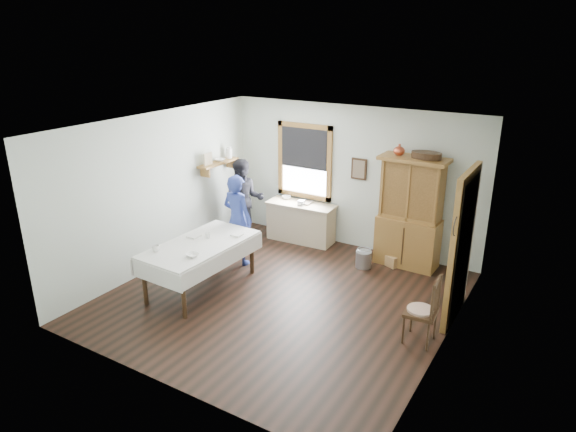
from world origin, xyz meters
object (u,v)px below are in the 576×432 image
Objects in this scene: dining_table at (201,266)px; pail at (364,259)px; woman_blue at (238,223)px; figure_dark at (244,203)px; spindle_chair at (421,309)px; wicker_basket at (391,259)px; china_hutch at (410,213)px; work_counter at (301,222)px.

pail is (1.94, 2.08, -0.24)m from dining_table.
woman_blue is 1.08m from figure_dark.
spindle_chair is (3.49, 0.33, 0.09)m from dining_table.
figure_dark reaches higher than wicker_basket.
china_hutch is 1.00× the size of dining_table.
spindle_chair is 3.24× the size of pail.
figure_dark is (-0.99, -0.53, 0.37)m from work_counter.
figure_dark is (-4.10, 1.71, 0.28)m from spindle_chair.
figure_dark is at bearing -154.91° from work_counter.
dining_table is 5.76× the size of wicker_basket.
figure_dark reaches higher than spindle_chair.
pail is at bearing 46.94° from dining_table.
spindle_chair is at bearing -38.71° from work_counter.
china_hutch is at bearing 45.29° from dining_table.
dining_table is at bearing -101.43° from work_counter.
china_hutch is (2.17, 0.01, 0.59)m from work_counter.
wicker_basket is (-0.22, -0.15, -0.88)m from china_hutch.
figure_dark is at bearing 106.54° from dining_table.
pail is at bearing -138.16° from wicker_basket.
woman_blue reaches higher than wicker_basket.
wicker_basket is 0.22× the size of woman_blue.
china_hutch is at bearing -25.17° from figure_dark.
pail is 0.20× the size of figure_dark.
work_counter is 1.98m from wicker_basket.
wicker_basket is (2.33, 2.43, -0.29)m from dining_table.
work_counter is 1.65m from pail.
china_hutch is 1.14m from pail.
china_hutch is 0.92m from wicker_basket.
woman_blue is (-2.01, -0.97, 0.61)m from pail.
woman_blue is at bearing -95.10° from figure_dark.
china_hutch reaches higher than dining_table.
spindle_chair is 0.64× the size of woman_blue.
woman_blue reaches higher than dining_table.
dining_table is 1.29× the size of figure_dark.
china_hutch is 2.02× the size of spindle_chair.
woman_blue is (-0.07, 1.10, 0.37)m from dining_table.
pail is at bearing -139.40° from china_hutch.
wicker_basket is 2.82m from woman_blue.
wicker_basket is at bearing 46.14° from dining_table.
dining_table is at bearing -133.86° from wicker_basket.
work_counter reaches higher than pail.
work_counter is 3.97× the size of wicker_basket.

